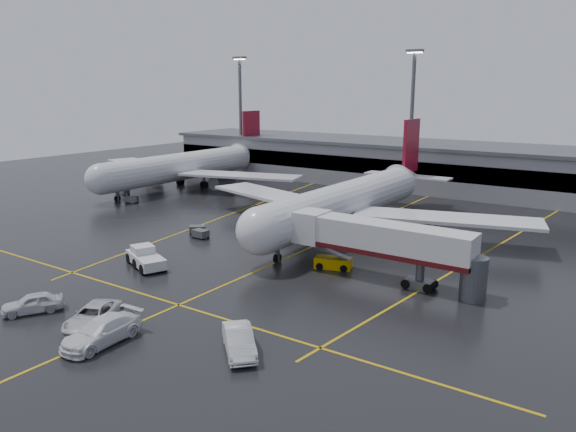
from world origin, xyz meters
The scene contains 22 objects.
ground centered at (0.00, 0.00, 0.00)m, with size 220.00×220.00×0.00m, color black.
apron_line_centre centered at (0.00, 0.00, 0.01)m, with size 0.25×90.00×0.02m, color gold.
apron_line_stop centered at (0.00, -22.00, 0.01)m, with size 60.00×0.25×0.02m, color gold.
apron_line_left centered at (-20.00, 10.00, 0.01)m, with size 0.25×70.00×0.02m, color gold.
apron_line_right centered at (18.00, 10.00, 0.01)m, with size 0.25×70.00×0.02m, color gold.
terminal centered at (0.00, 47.93, 4.32)m, with size 122.00×19.00×8.60m.
light_mast_left centered at (-45.00, 42.00, 14.47)m, with size 3.00×1.20×25.45m.
light_mast_mid centered at (-5.00, 42.00, 14.47)m, with size 3.00×1.20×25.45m.
main_airliner centered at (0.00, 9.70, 4.21)m, with size 48.80×45.60×14.10m.
second_airliner centered at (-42.00, 21.70, 4.21)m, with size 48.80×45.60×14.10m.
jet_bridge centered at (11.87, -6.00, 3.93)m, with size 19.90×3.40×6.05m.
pushback_tractor centered at (-10.83, -16.21, 0.89)m, with size 6.73×4.74×2.23m.
belt_loader centered at (6.13, -5.34, 0.60)m, with size 4.18×2.74×2.45m.
service_van_a centered at (-2.44, -29.03, 0.85)m, with size 2.82×6.11×1.70m, color silver.
service_van_b centered at (0.69, -30.56, 0.95)m, with size 2.67×6.57×1.91m, color white.
service_van_c centered at (10.14, -25.91, 0.92)m, with size 1.95×5.59×1.84m, color silver.
service_van_d centered at (-9.06, -30.19, 0.84)m, with size 1.99×4.95×1.69m, color silver.
baggage_cart_a centered at (-13.85, -4.50, 0.63)m, with size 2.09×1.45×1.12m.
baggage_cart_b centered at (-15.68, -3.13, 0.63)m, with size 2.38×2.25×1.12m.
baggage_cart_c centered at (-12.21, 5.70, 0.63)m, with size 2.05×1.38×1.12m.
baggage_cart_d centered at (-45.92, 9.56, 0.63)m, with size 2.14×1.52×1.12m.
baggage_cart_e centered at (-38.95, 5.51, 0.63)m, with size 2.39×2.18×1.12m.
Camera 1 is at (33.75, -54.06, 18.63)m, focal length 34.30 mm.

